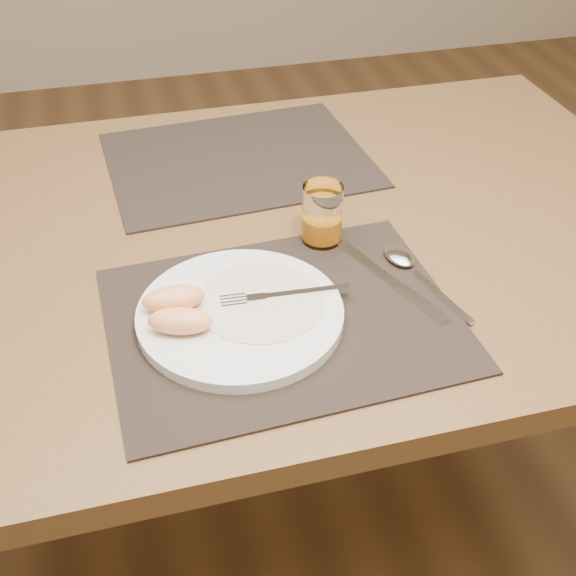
# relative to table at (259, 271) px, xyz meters

# --- Properties ---
(ground) EXTENTS (5.00, 5.00, 0.00)m
(ground) POSITION_rel_table_xyz_m (0.00, 0.00, -0.67)
(ground) COLOR brown
(ground) RESTS_ON ground
(table) EXTENTS (1.40, 0.90, 0.75)m
(table) POSITION_rel_table_xyz_m (0.00, 0.00, 0.00)
(table) COLOR brown
(table) RESTS_ON ground
(placemat_near) EXTENTS (0.46, 0.37, 0.00)m
(placemat_near) POSITION_rel_table_xyz_m (-0.02, -0.22, 0.09)
(placemat_near) COLOR black
(placemat_near) RESTS_ON table
(placemat_far) EXTENTS (0.47, 0.38, 0.00)m
(placemat_far) POSITION_rel_table_xyz_m (0.01, 0.22, 0.09)
(placemat_far) COLOR black
(placemat_far) RESTS_ON table
(plate) EXTENTS (0.27, 0.27, 0.02)m
(plate) POSITION_rel_table_xyz_m (-0.07, -0.21, 0.10)
(plate) COLOR white
(plate) RESTS_ON placemat_near
(plate_dressing) EXTENTS (0.17, 0.17, 0.00)m
(plate_dressing) POSITION_rel_table_xyz_m (-0.04, -0.20, 0.10)
(plate_dressing) COLOR white
(plate_dressing) RESTS_ON plate
(fork) EXTENTS (0.18, 0.03, 0.00)m
(fork) POSITION_rel_table_xyz_m (-0.02, -0.19, 0.11)
(fork) COLOR silver
(fork) RESTS_ON plate
(knife) EXTENTS (0.09, 0.21, 0.01)m
(knife) POSITION_rel_table_xyz_m (0.15, -0.20, 0.09)
(knife) COLOR silver
(knife) RESTS_ON placemat_near
(spoon) EXTENTS (0.07, 0.19, 0.01)m
(spoon) POSITION_rel_table_xyz_m (0.18, -0.15, 0.09)
(spoon) COLOR silver
(spoon) RESTS_ON placemat_near
(juice_glass) EXTENTS (0.06, 0.06, 0.09)m
(juice_glass) POSITION_rel_table_xyz_m (0.09, -0.06, 0.13)
(juice_glass) COLOR white
(juice_glass) RESTS_ON placemat_near
(grapefruit_wedges) EXTENTS (0.09, 0.10, 0.03)m
(grapefruit_wedges) POSITION_rel_table_xyz_m (-0.15, -0.21, 0.12)
(grapefruit_wedges) COLOR #FFA968
(grapefruit_wedges) RESTS_ON plate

